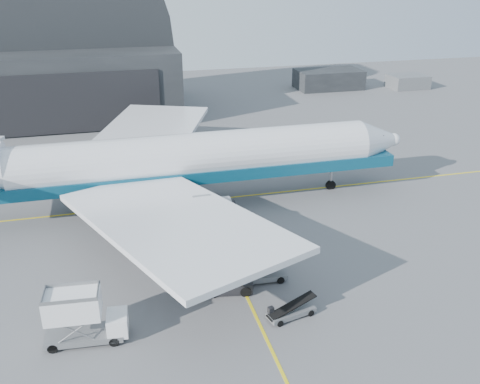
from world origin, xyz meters
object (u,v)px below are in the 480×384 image
object	(u,v)px
belt_loader_a	(291,312)
airliner	(176,161)
belt_loader_b	(259,275)
pushback_tug	(229,282)
catering_truck	(82,317)

from	to	relation	value
belt_loader_a	airliner	bearing A→B (deg)	90.16
belt_loader_a	belt_loader_b	distance (m)	5.63
pushback_tug	airliner	bearing A→B (deg)	104.73
catering_truck	belt_loader_a	size ratio (longest dim) A/B	1.44
airliner	belt_loader_a	world-z (taller)	airliner
catering_truck	pushback_tug	size ratio (longest dim) A/B	1.37
pushback_tug	belt_loader_a	world-z (taller)	pushback_tug
catering_truck	pushback_tug	bearing A→B (deg)	22.45
belt_loader_a	belt_loader_b	xyz separation A→B (m)	(-0.98, 5.54, 0.10)
catering_truck	belt_loader_b	size ratio (longest dim) A/B	1.22
catering_truck	belt_loader_b	distance (m)	15.40
catering_truck	belt_loader_b	bearing A→B (deg)	21.50
belt_loader_b	belt_loader_a	bearing A→B (deg)	-78.08
belt_loader_b	catering_truck	bearing A→B (deg)	-161.23
airliner	catering_truck	world-z (taller)	airliner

